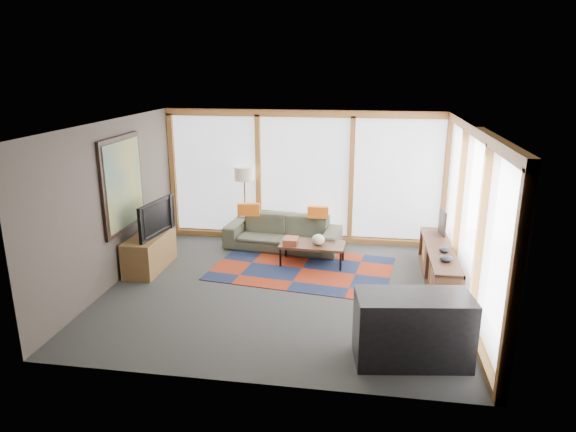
% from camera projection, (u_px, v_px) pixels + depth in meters
% --- Properties ---
extents(ground, '(5.50, 5.50, 0.00)m').
position_uv_depth(ground, '(284.00, 290.00, 8.09)').
color(ground, '#2F2F2C').
rests_on(ground, ground).
extents(room_envelope, '(5.52, 5.02, 2.62)m').
position_uv_depth(room_envelope, '(320.00, 188.00, 8.11)').
color(room_envelope, '#443C33').
rests_on(room_envelope, ground).
extents(rug, '(3.25, 2.33, 0.01)m').
position_uv_depth(rug, '(302.00, 268.00, 8.93)').
color(rug, maroon).
rests_on(rug, ground).
extents(sofa, '(2.27, 1.11, 0.64)m').
position_uv_depth(sofa, '(283.00, 233.00, 9.84)').
color(sofa, '#3A3C2E').
rests_on(sofa, ground).
extents(pillow_left, '(0.44, 0.19, 0.23)m').
position_uv_depth(pillow_left, '(249.00, 209.00, 9.81)').
color(pillow_left, '#D85F15').
rests_on(pillow_left, sofa).
extents(pillow_right, '(0.40, 0.14, 0.22)m').
position_uv_depth(pillow_right, '(318.00, 212.00, 9.66)').
color(pillow_right, '#D85F15').
rests_on(pillow_right, sofa).
extents(floor_lamp, '(0.38, 0.38, 1.52)m').
position_uv_depth(floor_lamp, '(245.00, 204.00, 10.14)').
color(floor_lamp, '#2D2215').
rests_on(floor_lamp, ground).
extents(coffee_table, '(1.15, 0.61, 0.38)m').
position_uv_depth(coffee_table, '(312.00, 254.00, 9.10)').
color(coffee_table, '#352111').
rests_on(coffee_table, ground).
extents(book_stack, '(0.25, 0.31, 0.10)m').
position_uv_depth(book_stack, '(291.00, 241.00, 9.05)').
color(book_stack, brown).
rests_on(book_stack, coffee_table).
extents(vase, '(0.24, 0.24, 0.20)m').
position_uv_depth(vase, '(318.00, 240.00, 8.96)').
color(vase, beige).
rests_on(vase, coffee_table).
extents(bookshelf, '(0.42, 2.29, 0.57)m').
position_uv_depth(bookshelf, '(439.00, 265.00, 8.33)').
color(bookshelf, '#352111').
rests_on(bookshelf, ground).
extents(bowl_a, '(0.22, 0.22, 0.10)m').
position_uv_depth(bowl_a, '(446.00, 259.00, 7.68)').
color(bowl_a, black).
rests_on(bowl_a, bookshelf).
extents(bowl_b, '(0.19, 0.19, 0.08)m').
position_uv_depth(bowl_b, '(444.00, 250.00, 8.07)').
color(bowl_b, black).
rests_on(bowl_b, bookshelf).
extents(shelf_picture, '(0.09, 0.33, 0.42)m').
position_uv_depth(shelf_picture, '(442.00, 223.00, 8.87)').
color(shelf_picture, black).
rests_on(shelf_picture, bookshelf).
extents(tv_console, '(0.51, 1.22, 0.61)m').
position_uv_depth(tv_console, '(150.00, 252.00, 8.87)').
color(tv_console, brown).
rests_on(tv_console, ground).
extents(television, '(0.30, 1.07, 0.61)m').
position_uv_depth(television, '(151.00, 218.00, 8.72)').
color(television, black).
rests_on(television, tv_console).
extents(bar_counter, '(1.41, 0.81, 0.85)m').
position_uv_depth(bar_counter, '(413.00, 329.00, 6.04)').
color(bar_counter, black).
rests_on(bar_counter, ground).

